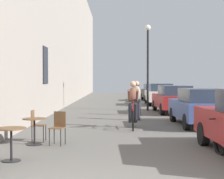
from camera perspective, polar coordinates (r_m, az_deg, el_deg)
building_facade_left at (r=19.77m, az=-9.86°, el=12.21°), size 0.54×68.00×10.87m
cafe_table_near at (r=8.17m, az=-15.51°, el=-7.20°), size 0.64×0.64×0.72m
cafe_table_mid at (r=10.04m, az=-12.05°, el=-5.56°), size 0.64×0.64×0.72m
cafe_chair_mid_toward_street at (r=9.99m, az=-8.39°, el=-5.60°), size 0.46×0.46×0.89m
cafe_chair_mid_toward_wall at (r=10.62m, az=-11.77°, el=-5.19°), size 0.39×0.39×0.89m
cyclist_on_bicycle at (r=13.19m, az=3.30°, el=-2.59°), size 0.52×1.76×1.74m
pedestrian_near at (r=15.81m, az=3.87°, el=-1.35°), size 0.38×0.30×1.71m
pedestrian_mid at (r=17.90m, az=4.05°, el=-1.14°), size 0.38×0.30×1.65m
street_lamp at (r=20.93m, az=5.64°, el=5.21°), size 0.32×0.32×4.90m
parked_car_second at (r=14.27m, az=13.57°, el=-2.59°), size 1.77×4.06×1.43m
parked_car_third at (r=19.59m, az=9.56°, el=-1.43°), size 1.83×4.15×1.46m
parked_car_fourth at (r=25.72m, az=7.43°, el=-0.68°), size 1.82×4.25×1.51m
parked_car_fifth at (r=31.13m, az=6.38°, el=-0.37°), size 1.74×4.05×1.43m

